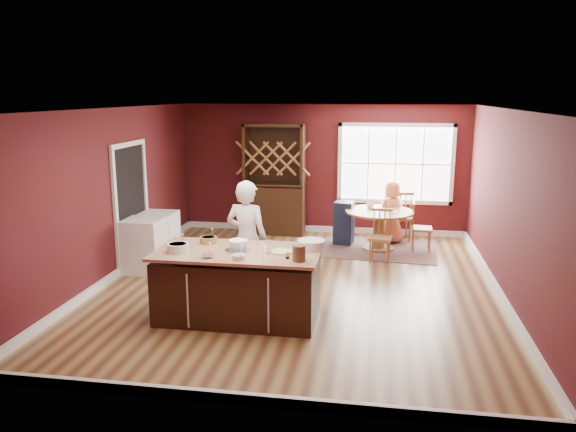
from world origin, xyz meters
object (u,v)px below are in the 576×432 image
object	(u,v)px
chair_east	(422,226)
chair_south	(380,236)
seated_woman	(392,212)
dining_table	(379,222)
baker	(247,240)
high_chair	(344,222)
dryer	(159,237)
chair_north	(401,215)
kitchen_island	(238,286)
hutch	(275,179)
washer	(144,245)
layer_cake	(238,245)
toddler	(341,203)

from	to	relation	value
chair_east	chair_south	distance (m)	1.15
chair_east	seated_woman	xyz separation A→B (m)	(-0.55, 0.47, 0.16)
dining_table	baker	distance (m)	3.48
baker	chair_south	bearing A→B (deg)	-120.30
high_chair	dryer	size ratio (longest dim) A/B	1.02
chair_north	dryer	size ratio (longest dim) A/B	1.18
kitchen_island	baker	distance (m)	0.87
high_chair	dryer	bearing A→B (deg)	-143.84
hutch	dryer	size ratio (longest dim) A/B	2.65
chair_south	washer	size ratio (longest dim) A/B	1.05
dining_table	layer_cake	xyz separation A→B (m)	(-1.81, -3.67, 0.46)
baker	layer_cake	size ratio (longest dim) A/B	4.99
dining_table	chair_south	bearing A→B (deg)	-88.34
kitchen_island	high_chair	xyz separation A→B (m)	(1.14, 3.94, 0.01)
toddler	chair_south	bearing A→B (deg)	-56.07
baker	chair_south	world-z (taller)	baker
dining_table	chair_south	xyz separation A→B (m)	(0.02, -0.80, -0.07)
dining_table	seated_woman	xyz separation A→B (m)	(0.24, 0.52, 0.09)
chair_south	baker	bearing A→B (deg)	-124.75
kitchen_island	hutch	size ratio (longest dim) A/B	0.93
chair_north	washer	xyz separation A→B (m)	(-4.27, -2.75, -0.07)
layer_cake	toddler	xyz separation A→B (m)	(1.06, 4.02, -0.18)
kitchen_island	baker	world-z (taller)	baker
dining_table	chair_north	world-z (taller)	chair_north
baker	chair_east	size ratio (longest dim) A/B	1.86
kitchen_island	seated_woman	distance (m)	4.68
toddler	washer	world-z (taller)	toddler
layer_cake	chair_north	bearing A→B (deg)	63.15
chair_east	chair_south	xyz separation A→B (m)	(-0.77, -0.85, 0.00)
seated_woman	chair_east	bearing A→B (deg)	104.39
washer	hutch	bearing A→B (deg)	60.55
toddler	washer	bearing A→B (deg)	-142.76
seated_woman	hutch	distance (m)	2.52
layer_cake	seated_woman	distance (m)	4.68
chair_north	toddler	distance (m)	1.27
layer_cake	seated_woman	size ratio (longest dim) A/B	0.28
seated_woman	washer	world-z (taller)	seated_woman
dining_table	hutch	size ratio (longest dim) A/B	0.56
seated_woman	hutch	xyz separation A→B (m)	(-2.43, 0.41, 0.53)
kitchen_island	chair_south	distance (m)	3.41
seated_woman	dryer	world-z (taller)	seated_woman
chair_south	chair_east	bearing A→B (deg)	54.98
washer	dining_table	bearing A→B (deg)	27.52
baker	toddler	distance (m)	3.45
chair_east	high_chair	distance (m)	1.50
seated_woman	dryer	distance (m)	4.51
hutch	chair_east	bearing A→B (deg)	-16.49
layer_cake	chair_south	world-z (taller)	layer_cake
hutch	chair_south	bearing A→B (deg)	-38.07
baker	chair_north	size ratio (longest dim) A/B	1.68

